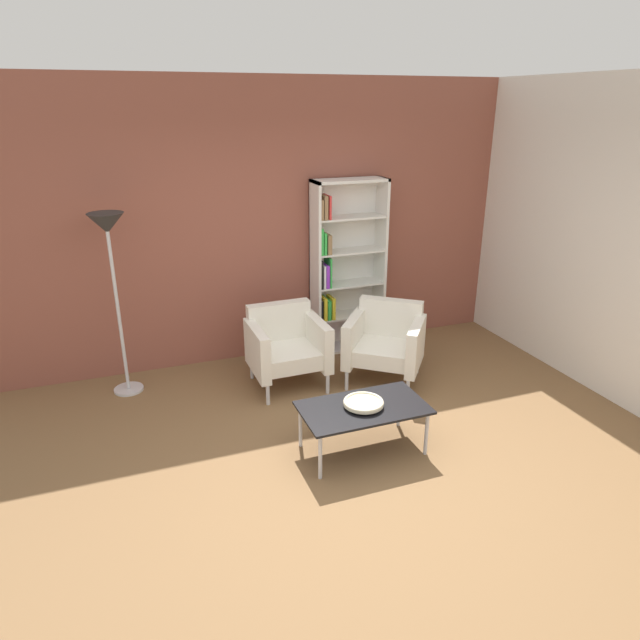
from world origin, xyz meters
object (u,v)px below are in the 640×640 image
(decorative_bowl, at_px, (363,403))
(floor_lamp_torchiere, at_px, (109,246))
(armchair_spare_guest, at_px, (386,341))
(coffee_table_low, at_px, (363,410))
(bookshelf_tall, at_px, (341,270))
(armchair_by_bookshelf, at_px, (286,345))

(decorative_bowl, relative_size, floor_lamp_torchiere, 0.18)
(armchair_spare_guest, bearing_deg, coffee_table_low, -85.88)
(coffee_table_low, bearing_deg, armchair_spare_guest, 55.72)
(coffee_table_low, height_order, decorative_bowl, decorative_bowl)
(bookshelf_tall, distance_m, armchair_spare_guest, 1.03)
(armchair_spare_guest, xyz_separation_m, floor_lamp_torchiere, (-2.46, 0.65, 1.03))
(armchair_by_bookshelf, height_order, armchair_spare_guest, same)
(bookshelf_tall, relative_size, floor_lamp_torchiere, 1.09)
(coffee_table_low, relative_size, floor_lamp_torchiere, 0.57)
(bookshelf_tall, distance_m, coffee_table_low, 2.14)
(decorative_bowl, distance_m, armchair_by_bookshelf, 1.36)
(bookshelf_tall, relative_size, armchair_spare_guest, 2.00)
(bookshelf_tall, distance_m, armchair_by_bookshelf, 1.17)
(armchair_spare_guest, bearing_deg, armchair_by_bookshelf, -156.61)
(armchair_by_bookshelf, relative_size, floor_lamp_torchiere, 0.45)
(decorative_bowl, bearing_deg, floor_lamp_torchiere, 134.84)
(decorative_bowl, xyz_separation_m, armchair_by_bookshelf, (-0.22, 1.34, -0.02))
(coffee_table_low, bearing_deg, armchair_by_bookshelf, 99.33)
(armchair_by_bookshelf, bearing_deg, armchair_spare_guest, -15.75)
(bookshelf_tall, bearing_deg, coffee_table_low, -107.44)
(armchair_spare_guest, height_order, floor_lamp_torchiere, floor_lamp_torchiere)
(decorative_bowl, height_order, armchair_by_bookshelf, armchair_by_bookshelf)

